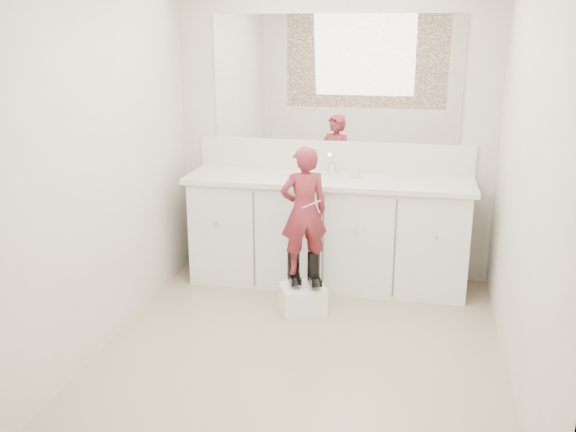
# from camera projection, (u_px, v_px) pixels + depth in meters

# --- Properties ---
(floor) EXTENTS (3.00, 3.00, 0.00)m
(floor) POSITION_uv_depth(u_px,v_px,m) (300.00, 352.00, 4.19)
(floor) COLOR #886E59
(floor) RESTS_ON ground
(wall_back) EXTENTS (2.60, 0.00, 2.60)m
(wall_back) POSITION_uv_depth(u_px,v_px,m) (334.00, 133.00, 5.26)
(wall_back) COLOR #BCB1A0
(wall_back) RESTS_ON floor
(wall_front) EXTENTS (2.60, 0.00, 2.60)m
(wall_front) POSITION_uv_depth(u_px,v_px,m) (231.00, 259.00, 2.44)
(wall_front) COLOR #BCB1A0
(wall_front) RESTS_ON floor
(wall_left) EXTENTS (0.00, 3.00, 3.00)m
(wall_left) POSITION_uv_depth(u_px,v_px,m) (102.00, 164.00, 4.10)
(wall_left) COLOR #BCB1A0
(wall_left) RESTS_ON floor
(wall_right) EXTENTS (0.00, 3.00, 3.00)m
(wall_right) POSITION_uv_depth(u_px,v_px,m) (529.00, 184.00, 3.60)
(wall_right) COLOR #BCB1A0
(wall_right) RESTS_ON floor
(vanity_cabinet) EXTENTS (2.20, 0.55, 0.85)m
(vanity_cabinet) POSITION_uv_depth(u_px,v_px,m) (328.00, 233.00, 5.22)
(vanity_cabinet) COLOR silver
(vanity_cabinet) RESTS_ON floor
(countertop) EXTENTS (2.28, 0.58, 0.04)m
(countertop) POSITION_uv_depth(u_px,v_px,m) (329.00, 181.00, 5.08)
(countertop) COLOR beige
(countertop) RESTS_ON vanity_cabinet
(backsplash) EXTENTS (2.28, 0.03, 0.25)m
(backsplash) POSITION_uv_depth(u_px,v_px,m) (334.00, 156.00, 5.30)
(backsplash) COLOR beige
(backsplash) RESTS_ON countertop
(mirror) EXTENTS (2.00, 0.02, 1.00)m
(mirror) POSITION_uv_depth(u_px,v_px,m) (335.00, 79.00, 5.12)
(mirror) COLOR white
(mirror) RESTS_ON wall_back
(dot_panel) EXTENTS (2.00, 0.01, 1.20)m
(dot_panel) POSITION_uv_depth(u_px,v_px,m) (228.00, 142.00, 2.32)
(dot_panel) COLOR #472819
(dot_panel) RESTS_ON wall_front
(faucet) EXTENTS (0.08, 0.08, 0.10)m
(faucet) POSITION_uv_depth(u_px,v_px,m) (332.00, 168.00, 5.21)
(faucet) COLOR silver
(faucet) RESTS_ON countertop
(cup) EXTENTS (0.11, 0.11, 0.10)m
(cup) POSITION_uv_depth(u_px,v_px,m) (355.00, 172.00, 5.08)
(cup) COLOR beige
(cup) RESTS_ON countertop
(soap_bottle) EXTENTS (0.10, 0.10, 0.16)m
(soap_bottle) POSITION_uv_depth(u_px,v_px,m) (305.00, 168.00, 5.06)
(soap_bottle) COLOR silver
(soap_bottle) RESTS_ON countertop
(step_stool) EXTENTS (0.40, 0.37, 0.20)m
(step_stool) POSITION_uv_depth(u_px,v_px,m) (303.00, 299.00, 4.76)
(step_stool) COLOR white
(step_stool) RESTS_ON floor
(boot_left) EXTENTS (0.16, 0.20, 0.27)m
(boot_left) POSITION_uv_depth(u_px,v_px,m) (293.00, 268.00, 4.73)
(boot_left) COLOR black
(boot_left) RESTS_ON step_stool
(boot_right) EXTENTS (0.16, 0.20, 0.27)m
(boot_right) POSITION_uv_depth(u_px,v_px,m) (314.00, 269.00, 4.70)
(boot_right) COLOR black
(boot_right) RESTS_ON step_stool
(toddler) EXTENTS (0.41, 0.34, 0.94)m
(toddler) POSITION_uv_depth(u_px,v_px,m) (304.00, 211.00, 4.59)
(toddler) COLOR #B4373D
(toddler) RESTS_ON step_stool
(toothbrush) EXTENTS (0.13, 0.06, 0.06)m
(toothbrush) POSITION_uv_depth(u_px,v_px,m) (312.00, 204.00, 4.48)
(toothbrush) COLOR #F55F8A
(toothbrush) RESTS_ON toddler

